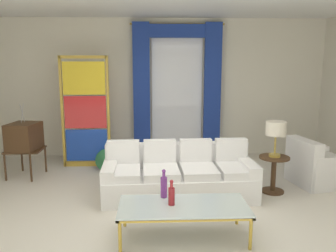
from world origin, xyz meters
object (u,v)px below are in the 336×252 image
at_px(coffee_table, 183,208).
at_px(armchair_white, 316,168).
at_px(table_lamp_brass, 276,130).
at_px(vintage_tv, 24,138).
at_px(couch_white_long, 179,176).
at_px(bottle_crystal_tall, 172,195).
at_px(round_side_table, 274,171).
at_px(bottle_blue_decanter, 164,186).
at_px(stained_glass_divider, 86,114).
at_px(peacock_figurine, 106,161).

relative_size(coffee_table, armchair_white, 1.61).
distance_m(coffee_table, table_lamp_brass, 2.21).
bearing_deg(armchair_white, vintage_tv, 172.90).
height_order(couch_white_long, bottle_crystal_tall, couch_white_long).
relative_size(armchair_white, round_side_table, 1.61).
height_order(couch_white_long, table_lamp_brass, table_lamp_brass).
relative_size(couch_white_long, bottle_crystal_tall, 7.59).
xyz_separation_m(couch_white_long, bottle_crystal_tall, (-0.19, -1.35, 0.23)).
bearing_deg(bottle_blue_decanter, couch_white_long, 76.28).
height_order(vintage_tv, table_lamp_brass, vintage_tv).
bearing_deg(stained_glass_divider, bottle_crystal_tall, -62.51).
distance_m(coffee_table, stained_glass_divider, 3.49).
xyz_separation_m(bottle_crystal_tall, peacock_figurine, (-1.12, 2.55, -0.31)).
bearing_deg(armchair_white, table_lamp_brass, -158.14).
relative_size(bottle_crystal_tall, stained_glass_divider, 0.14).
height_order(coffee_table, round_side_table, round_side_table).
bearing_deg(bottle_blue_decanter, vintage_tv, 139.16).
height_order(bottle_blue_decanter, round_side_table, bottle_blue_decanter).
height_order(coffee_table, vintage_tv, vintage_tv).
bearing_deg(bottle_blue_decanter, stained_glass_divider, 118.18).
distance_m(bottle_blue_decanter, table_lamp_brass, 2.19).
bearing_deg(round_side_table, coffee_table, -138.21).
xyz_separation_m(stained_glass_divider, table_lamp_brass, (3.26, -1.57, -0.03)).
relative_size(bottle_crystal_tall, peacock_figurine, 0.52).
bearing_deg(coffee_table, bottle_crystal_tall, 173.88).
bearing_deg(round_side_table, table_lamp_brass, 0.00).
bearing_deg(bottle_blue_decanter, coffee_table, -48.72).
relative_size(vintage_tv, armchair_white, 1.41).
relative_size(peacock_figurine, round_side_table, 1.01).
relative_size(couch_white_long, table_lamp_brass, 4.15).
height_order(bottle_crystal_tall, stained_glass_divider, stained_glass_divider).
xyz_separation_m(bottle_crystal_tall, vintage_tv, (-2.55, 2.38, 0.19)).
relative_size(stained_glass_divider, peacock_figurine, 3.67).
relative_size(bottle_blue_decanter, vintage_tv, 0.27).
bearing_deg(vintage_tv, armchair_white, -7.10).
xyz_separation_m(stained_glass_divider, peacock_figurine, (0.43, -0.41, -0.84)).
xyz_separation_m(coffee_table, bottle_blue_decanter, (-0.23, 0.26, 0.18)).
relative_size(coffee_table, bottle_blue_decanter, 4.22).
distance_m(peacock_figurine, round_side_table, 3.07).
height_order(stained_glass_divider, round_side_table, stained_glass_divider).
height_order(armchair_white, table_lamp_brass, table_lamp_brass).
height_order(stained_glass_divider, table_lamp_brass, stained_glass_divider).
height_order(couch_white_long, coffee_table, couch_white_long).
distance_m(vintage_tv, peacock_figurine, 1.53).
distance_m(coffee_table, bottle_crystal_tall, 0.21).
bearing_deg(vintage_tv, couch_white_long, -20.53).
xyz_separation_m(bottle_blue_decanter, stained_glass_divider, (-1.46, 2.73, 0.50)).
relative_size(stained_glass_divider, table_lamp_brass, 3.86).
xyz_separation_m(couch_white_long, stained_glass_divider, (-1.73, 1.62, 0.75)).
xyz_separation_m(armchair_white, round_side_table, (-0.85, -0.34, 0.07)).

